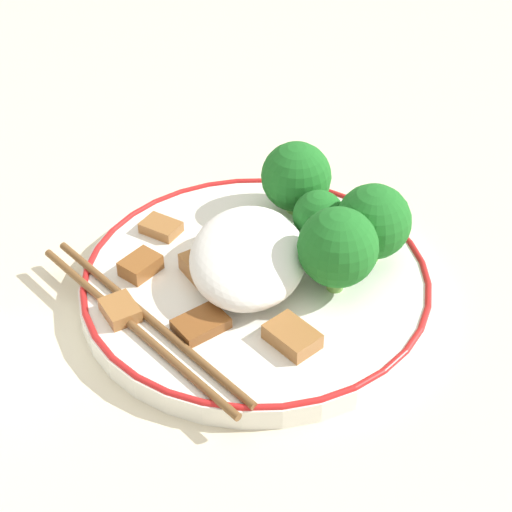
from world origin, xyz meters
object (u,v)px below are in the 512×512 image
broccoli_back_left (338,248)px  chopsticks (141,322)px  broccoli_back_center (373,222)px  broccoli_back_right (319,217)px  plate (256,284)px  broccoli_mid_left (296,177)px

broccoli_back_left → chopsticks: 0.15m
broccoli_back_center → broccoli_back_right: bearing=-113.4°
broccoli_back_center → chopsticks: (0.08, -0.16, -0.03)m
broccoli_back_right → broccoli_back_left: bearing=14.0°
plate → broccoli_back_left: size_ratio=3.90×
plate → broccoli_mid_left: (-0.09, 0.03, 0.04)m
broccoli_back_left → plate: bearing=-98.4°
broccoli_mid_left → broccoli_back_right: bearing=24.3°
broccoli_back_right → chopsticks: bearing=-50.0°
broccoli_back_center → chopsticks: bearing=-62.3°
chopsticks → broccoli_mid_left: bearing=144.4°
broccoli_back_left → broccoli_back_center: (-0.04, 0.03, -0.00)m
broccoli_back_right → broccoli_mid_left: (-0.04, -0.02, 0.01)m
broccoli_back_left → broccoli_back_center: bearing=143.9°
broccoli_back_center → chopsticks: broccoli_back_center is taller
plate → broccoli_mid_left: broccoli_mid_left is taller
broccoli_back_right → broccoli_back_center: bearing=66.6°
broccoli_back_center → broccoli_back_right: broccoli_back_center is taller
broccoli_back_left → broccoli_mid_left: size_ratio=1.10×
broccoli_back_left → broccoli_back_center: broccoli_back_left is taller
broccoli_back_right → broccoli_mid_left: size_ratio=0.74×
broccoli_back_center → broccoli_back_right: size_ratio=1.40×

